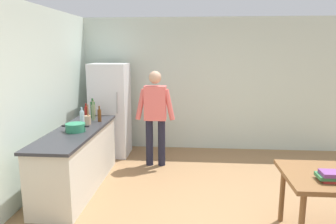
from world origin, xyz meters
TOP-DOWN VIEW (x-y plane):
  - ground_plane at (0.00, 0.00)m, footprint 14.00×14.00m
  - wall_back at (0.00, 3.00)m, footprint 6.40×0.12m
  - wall_left at (-2.60, 0.20)m, footprint 0.12×5.60m
  - kitchen_counter at (-2.00, 0.80)m, footprint 0.64×2.20m
  - refrigerator at (-1.90, 2.40)m, footprint 0.70×0.67m
  - person at (-0.95, 1.85)m, footprint 0.70×0.22m
  - cooking_pot at (-1.97, 0.70)m, footprint 0.40×0.28m
  - utensil_jar at (-1.94, 1.15)m, footprint 0.11×0.11m
  - bottle_sauce_red at (-2.15, 1.71)m, footprint 0.06×0.06m
  - bottle_water_clear at (-1.98, 1.02)m, footprint 0.07×0.07m
  - bottle_beer_brown at (-1.81, 1.37)m, footprint 0.06×0.06m
  - bottle_vinegar_tall at (-1.94, 1.47)m, footprint 0.06×0.06m
  - bottle_oil_amber at (-2.05, 1.80)m, footprint 0.06×0.06m
  - bottle_wine_green at (-2.01, 1.65)m, footprint 0.08×0.08m
  - book_stack at (1.13, -0.47)m, footprint 0.30×0.20m

SIDE VIEW (x-z plane):
  - ground_plane at x=0.00m, z-range 0.00..0.00m
  - kitchen_counter at x=-2.00m, z-range 0.00..0.90m
  - book_stack at x=1.13m, z-range 0.75..0.85m
  - refrigerator at x=-1.90m, z-range 0.00..1.80m
  - cooking_pot at x=-1.97m, z-range 0.90..1.02m
  - person at x=-0.95m, z-range 0.13..1.83m
  - utensil_jar at x=-1.94m, z-range 0.82..1.14m
  - bottle_sauce_red at x=-2.15m, z-range 0.88..1.12m
  - bottle_beer_brown at x=-1.81m, z-range 0.88..1.14m
  - bottle_oil_amber at x=-2.05m, z-range 0.88..1.16m
  - bottle_water_clear at x=-1.98m, z-range 0.88..1.18m
  - bottle_vinegar_tall at x=-1.94m, z-range 0.88..1.20m
  - bottle_wine_green at x=-2.01m, z-range 0.88..1.22m
  - wall_back at x=0.00m, z-range 0.00..2.70m
  - wall_left at x=-2.60m, z-range 0.00..2.70m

